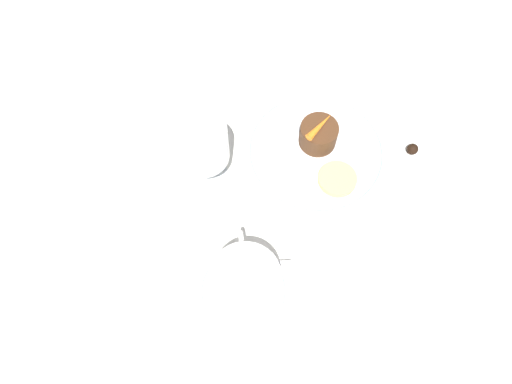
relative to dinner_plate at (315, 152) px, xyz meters
name	(u,v)px	position (x,y,z in m)	size (l,w,h in m)	color
ground_plane	(284,153)	(0.01, 0.05, -0.01)	(3.00, 3.00, 0.00)	white
dinner_plate	(315,152)	(0.00, 0.00, 0.00)	(0.24, 0.24, 0.01)	white
saucer	(244,291)	(-0.22, 0.14, 0.00)	(0.13, 0.13, 0.01)	white
coffee_cup	(245,281)	(-0.21, 0.14, 0.03)	(0.13, 0.10, 0.06)	white
spoon	(242,265)	(-0.18, 0.14, 0.00)	(0.02, 0.12, 0.00)	silver
wine_glass	(202,146)	(-0.01, 0.18, 0.08)	(0.08, 0.08, 0.13)	silver
fork	(300,71)	(0.18, 0.00, -0.01)	(0.02, 0.18, 0.01)	silver
dessert_cake	(318,135)	(0.02, 0.00, 0.03)	(0.06, 0.06, 0.04)	#4C2D19
carrot_garnish	(320,126)	(0.02, 0.00, 0.05)	(0.05, 0.05, 0.01)	orange
pineapple_slice	(337,179)	(-0.06, -0.02, 0.01)	(0.06, 0.06, 0.01)	#EFE075
chocolate_truffle	(412,149)	(-0.01, -0.16, 0.00)	(0.02, 0.02, 0.02)	black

